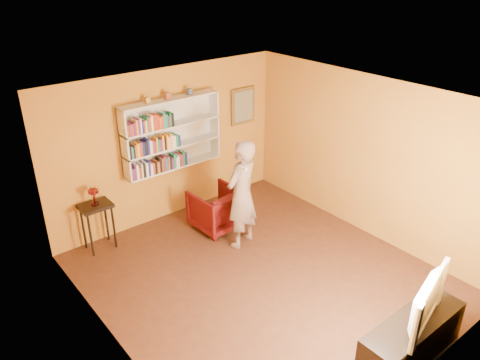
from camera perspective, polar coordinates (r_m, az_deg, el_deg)
name	(u,v)px	position (r m, az deg, el deg)	size (l,w,h in m)	color
room_shell	(263,218)	(6.58, 2.83, -4.69)	(5.30, 5.80, 2.88)	#422315
bookshelf	(170,133)	(8.11, -8.51, 5.65)	(1.80, 0.29, 1.23)	silver
books_row_lower	(158,165)	(8.05, -9.95, 1.80)	(1.06, 0.19, 0.27)	#64236A
books_row_middle	(153,145)	(7.88, -10.52, 4.20)	(0.95, 0.19, 0.27)	black
books_row_upper	(150,124)	(7.73, -10.97, 6.77)	(0.84, 0.19, 0.27)	brown
ornament_left	(147,100)	(7.67, -11.23, 9.52)	(0.07, 0.07, 0.10)	#AD8B31
ornament_centre	(167,96)	(7.84, -8.87, 10.11)	(0.08, 0.08, 0.11)	brown
ornament_right	(189,92)	(8.05, -6.22, 10.66)	(0.08, 0.08, 0.10)	#424C6E
framed_painting	(243,106)	(9.00, 0.36, 9.02)	(0.55, 0.05, 0.70)	brown
console_table	(96,212)	(7.77, -17.12, -3.77)	(0.49, 0.38, 0.81)	black
ruby_lustre	(93,193)	(7.61, -17.45, -1.51)	(0.18, 0.18, 0.29)	maroon
armchair	(217,209)	(8.15, -2.88, -3.53)	(0.77, 0.80, 0.73)	#3F0409
person	(242,194)	(7.43, 0.19, -1.77)	(0.66, 0.44, 1.82)	#766156
game_remote	(243,168)	(6.91, 0.34, 1.46)	(0.04, 0.15, 0.04)	silver
tv_cabinet	(411,338)	(6.16, 20.15, -17.68)	(1.52, 0.46, 0.54)	black
television	(420,299)	(5.79, 21.05, -13.43)	(1.09, 0.14, 0.63)	black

